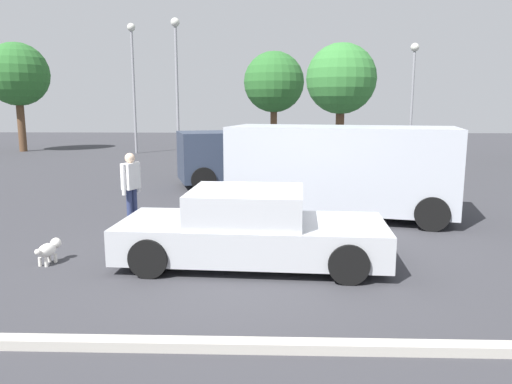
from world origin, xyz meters
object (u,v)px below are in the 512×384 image
sedan_foreground (251,230)px  pedestrian (131,182)px  light_post_near (176,65)px  light_post_mid (413,79)px  suv_dark (253,156)px  van_white (340,168)px  dog (49,249)px  light_post_far (133,67)px

sedan_foreground → pedestrian: bearing=140.3°
light_post_near → light_post_mid: light_post_near is taller
sedan_foreground → suv_dark: (-0.27, 8.36, 0.42)m
pedestrian → light_post_near: size_ratio=0.24×
van_white → light_post_near: 15.14m
light_post_near → suv_dark: bearing=-64.1°
dog → light_post_near: bearing=17.2°
van_white → suv_dark: 5.16m
van_white → pedestrian: bearing=25.1°
light_post_far → van_white: bearing=-59.0°
light_post_far → light_post_mid: bearing=-2.6°
suv_dark → light_post_far: (-7.04, 10.94, 3.72)m
light_post_mid → pedestrian: bearing=-123.8°
van_white → light_post_near: size_ratio=0.82×
sedan_foreground → light_post_mid: size_ratio=0.79×
pedestrian → light_post_mid: size_ratio=0.28×
light_post_far → light_post_near: bearing=-39.1°
suv_dark → light_post_mid: 13.43m
dog → light_post_mid: light_post_mid is taller
sedan_foreground → light_post_far: size_ratio=0.66×
suv_dark → light_post_far: 13.53m
dog → van_white: 6.85m
van_white → light_post_mid: (5.81, 14.86, 2.86)m
suv_dark → light_post_near: bearing=-81.1°
van_white → light_post_mid: size_ratio=0.96×
sedan_foreground → light_post_mid: light_post_mid is taller
sedan_foreground → dog: bearing=-174.0°
light_post_mid → suv_dark: bearing=-128.4°
van_white → light_post_far: light_post_far is taller
van_white → pedestrian: size_ratio=3.43×
van_white → pedestrian: 5.00m
dog → light_post_near: 17.71m
light_post_near → light_post_far: (-2.86, 2.32, 0.07)m
sedan_foreground → suv_dark: 8.38m
suv_dark → light_post_far: bearing=-74.2°
sedan_foreground → light_post_far: (-7.31, 19.30, 4.14)m
dog → light_post_far: (-3.81, 19.45, 4.48)m
light_post_near → light_post_far: light_post_far is taller
sedan_foreground → light_post_near: size_ratio=0.67×
van_white → light_post_far: (-9.36, 15.55, 3.55)m
van_white → sedan_foreground: bearing=74.0°
van_white → dog: bearing=47.7°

